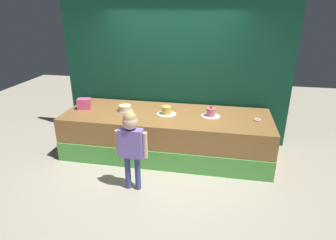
% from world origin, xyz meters
% --- Properties ---
extents(ground_plane, '(12.00, 12.00, 0.00)m').
position_xyz_m(ground_plane, '(0.00, 0.00, 0.00)').
color(ground_plane, '#BCB29E').
extents(stage_platform, '(3.61, 1.28, 0.77)m').
position_xyz_m(stage_platform, '(0.00, 0.62, 0.38)').
color(stage_platform, '#9E6B38').
rests_on(stage_platform, ground_plane).
extents(curtain_backdrop, '(4.33, 0.08, 2.86)m').
position_xyz_m(curtain_backdrop, '(0.00, 1.36, 1.43)').
color(curtain_backdrop, '#144C38').
rests_on(curtain_backdrop, ground_plane).
extents(child_figure, '(0.47, 0.22, 1.22)m').
position_xyz_m(child_figure, '(-0.27, -0.55, 0.79)').
color(child_figure, '#3F4C8C').
rests_on(child_figure, ground_plane).
extents(pink_box, '(0.27, 0.20, 0.20)m').
position_xyz_m(pink_box, '(-1.54, 0.61, 0.86)').
color(pink_box, '#EF5D93').
rests_on(pink_box, stage_platform).
extents(donut, '(0.11, 0.11, 0.03)m').
position_xyz_m(donut, '(1.54, 0.60, 0.78)').
color(donut, beige).
rests_on(donut, stage_platform).
extents(cake_left, '(0.27, 0.27, 0.17)m').
position_xyz_m(cake_left, '(-0.77, 0.64, 0.82)').
color(cake_left, silver).
rests_on(cake_left, stage_platform).
extents(cake_center, '(0.35, 0.35, 0.15)m').
position_xyz_m(cake_center, '(0.00, 0.62, 0.83)').
color(cake_center, silver).
rests_on(cake_center, stage_platform).
extents(cake_right, '(0.33, 0.33, 0.19)m').
position_xyz_m(cake_right, '(0.77, 0.66, 0.83)').
color(cake_right, white).
rests_on(cake_right, stage_platform).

